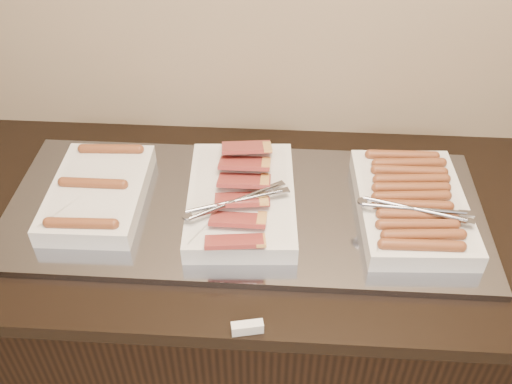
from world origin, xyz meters
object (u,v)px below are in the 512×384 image
(dish_center, at_px, (241,198))
(dish_right, at_px, (412,204))
(dish_left, at_px, (98,192))
(counter, at_px, (252,318))
(warming_tray, at_px, (244,209))

(dish_center, height_order, dish_right, dish_center)
(dish_left, relative_size, dish_right, 0.87)
(dish_right, bearing_deg, counter, 176.81)
(dish_center, bearing_deg, dish_left, 175.90)
(counter, relative_size, warming_tray, 1.72)
(counter, bearing_deg, dish_left, 180.00)
(counter, height_order, dish_right, dish_right)
(dish_left, distance_m, dish_right, 0.78)
(warming_tray, height_order, dish_right, dish_right)
(warming_tray, bearing_deg, dish_left, 180.00)
(dish_left, bearing_deg, dish_right, -1.17)
(counter, height_order, dish_center, dish_center)
(counter, distance_m, warming_tray, 0.46)
(warming_tray, height_order, dish_center, dish_center)
(counter, distance_m, dish_left, 0.63)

